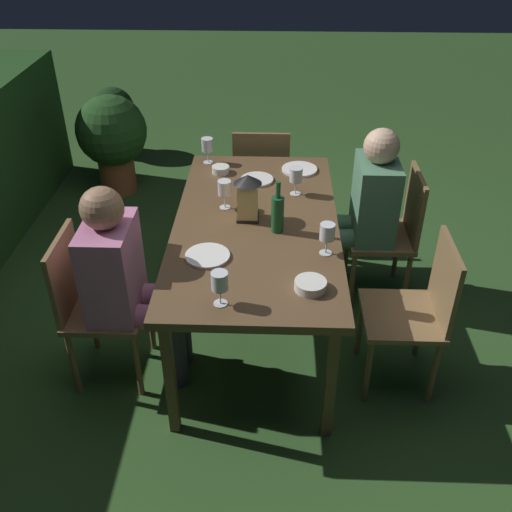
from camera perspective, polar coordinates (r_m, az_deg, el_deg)
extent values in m
plane|color=#2D5123|center=(3.59, 0.00, -7.02)|extent=(16.00, 16.00, 0.00)
cube|color=brown|center=(3.16, 0.00, 3.08)|extent=(1.74, 0.90, 0.04)
cube|color=brown|center=(2.78, 7.44, -12.41)|extent=(0.05, 0.05, 0.71)
cube|color=brown|center=(4.05, 5.80, 4.16)|extent=(0.05, 0.05, 0.71)
cube|color=brown|center=(2.81, -8.56, -11.98)|extent=(0.05, 0.05, 0.71)
cube|color=brown|center=(4.07, -4.97, 4.36)|extent=(0.05, 0.05, 0.71)
cube|color=brown|center=(4.35, 0.56, 7.73)|extent=(0.40, 0.42, 0.03)
cube|color=brown|center=(4.08, 0.51, 9.40)|extent=(0.03, 0.40, 0.42)
cylinder|color=brown|center=(4.61, -1.64, 6.18)|extent=(0.03, 0.03, 0.42)
cylinder|color=brown|center=(4.60, 2.86, 6.10)|extent=(0.03, 0.03, 0.42)
cylinder|color=brown|center=(4.31, -1.91, 4.08)|extent=(0.03, 0.03, 0.42)
cylinder|color=brown|center=(4.31, 2.89, 3.99)|extent=(0.03, 0.03, 0.42)
cube|color=brown|center=(3.13, -14.54, -5.15)|extent=(0.42, 0.40, 0.03)
cube|color=brown|center=(3.06, -18.51, -1.70)|extent=(0.40, 0.03, 0.42)
cylinder|color=brown|center=(3.37, -10.46, -6.33)|extent=(0.03, 0.03, 0.42)
cylinder|color=brown|center=(3.11, -11.71, -10.60)|extent=(0.03, 0.03, 0.42)
cylinder|color=brown|center=(3.45, -16.01, -6.05)|extent=(0.03, 0.03, 0.42)
cylinder|color=brown|center=(3.20, -17.73, -10.16)|extent=(0.03, 0.03, 0.42)
cube|color=#C675A3|center=(2.96, -14.15, -1.21)|extent=(0.38, 0.24, 0.50)
sphere|color=#997051|center=(2.78, -15.12, 4.61)|extent=(0.21, 0.21, 0.21)
cylinder|color=#C675A3|center=(3.14, -10.70, -3.87)|extent=(0.13, 0.36, 0.13)
cylinder|color=#C675A3|center=(3.00, -11.35, -5.97)|extent=(0.13, 0.36, 0.13)
cylinder|color=#333338|center=(3.26, -7.49, -7.28)|extent=(0.11, 0.11, 0.45)
cylinder|color=#333338|center=(3.12, -7.97, -9.44)|extent=(0.11, 0.11, 0.45)
cube|color=brown|center=(3.71, 12.20, 1.93)|extent=(0.42, 0.40, 0.03)
cube|color=brown|center=(3.64, 15.53, 4.85)|extent=(0.40, 0.02, 0.42)
cylinder|color=brown|center=(3.66, 9.56, -2.49)|extent=(0.03, 0.03, 0.42)
cylinder|color=brown|center=(3.95, 9.03, 0.60)|extent=(0.03, 0.03, 0.42)
cylinder|color=brown|center=(3.72, 14.76, -2.55)|extent=(0.03, 0.03, 0.42)
cylinder|color=brown|center=(4.01, 13.85, 0.50)|extent=(0.03, 0.03, 0.42)
cube|color=#4C7A5B|center=(3.57, 11.75, 5.56)|extent=(0.38, 0.24, 0.50)
sphere|color=#D1A889|center=(3.42, 12.42, 10.63)|extent=(0.21, 0.21, 0.21)
cylinder|color=#4C7A5B|center=(3.59, 9.31, 1.62)|extent=(0.13, 0.36, 0.13)
cylinder|color=#4C7A5B|center=(3.74, 9.04, 3.09)|extent=(0.13, 0.36, 0.13)
cylinder|color=#333338|center=(3.70, 6.53, -1.43)|extent=(0.11, 0.11, 0.45)
cylinder|color=#333338|center=(3.85, 6.37, 0.11)|extent=(0.11, 0.11, 0.45)
cube|color=brown|center=(3.09, 14.25, -5.80)|extent=(0.42, 0.40, 0.03)
cube|color=brown|center=(3.00, 18.35, -2.46)|extent=(0.40, 0.02, 0.42)
cylinder|color=brown|center=(3.07, 11.09, -11.18)|extent=(0.03, 0.03, 0.42)
cylinder|color=brown|center=(3.33, 10.31, -6.80)|extent=(0.03, 0.03, 0.42)
cylinder|color=brown|center=(3.14, 17.33, -11.04)|extent=(0.03, 0.03, 0.42)
cylinder|color=brown|center=(3.40, 16.03, -6.78)|extent=(0.03, 0.03, 0.42)
cube|color=black|center=(3.18, -0.81, 3.90)|extent=(0.12, 0.12, 0.01)
cube|color=#F9D17A|center=(3.13, -0.82, 5.61)|extent=(0.11, 0.11, 0.20)
cone|color=black|center=(3.07, -0.84, 7.66)|extent=(0.15, 0.15, 0.05)
cylinder|color=#195128|center=(3.02, 2.16, 4.16)|extent=(0.07, 0.07, 0.20)
cylinder|color=#195128|center=(2.95, 2.22, 6.61)|extent=(0.03, 0.03, 0.09)
cylinder|color=silver|center=(2.91, 6.95, 0.31)|extent=(0.06, 0.06, 0.00)
cylinder|color=silver|center=(2.88, 7.00, 1.01)|extent=(0.01, 0.01, 0.08)
cylinder|color=silver|center=(2.84, 7.12, 2.41)|extent=(0.08, 0.08, 0.08)
cylinder|color=maroon|center=(2.85, 7.08, 2.00)|extent=(0.07, 0.07, 0.03)
cylinder|color=silver|center=(2.56, -3.55, -4.73)|extent=(0.06, 0.06, 0.00)
cylinder|color=silver|center=(2.53, -3.58, -3.99)|extent=(0.01, 0.01, 0.08)
cylinder|color=silver|center=(2.48, -3.65, -2.49)|extent=(0.08, 0.08, 0.08)
cylinder|color=maroon|center=(2.50, -3.63, -2.93)|extent=(0.07, 0.07, 0.03)
cylinder|color=silver|center=(3.85, -4.79, 9.30)|extent=(0.06, 0.06, 0.00)
cylinder|color=silver|center=(3.83, -4.82, 9.87)|extent=(0.01, 0.01, 0.08)
cylinder|color=silver|center=(3.80, -4.88, 11.01)|extent=(0.08, 0.08, 0.08)
cylinder|color=maroon|center=(3.81, -4.87, 10.68)|extent=(0.07, 0.07, 0.03)
cylinder|color=silver|center=(3.44, 3.94, 6.23)|extent=(0.06, 0.06, 0.00)
cylinder|color=silver|center=(3.43, 3.96, 6.85)|extent=(0.01, 0.01, 0.08)
cylinder|color=silver|center=(3.39, 4.02, 8.09)|extent=(0.08, 0.08, 0.08)
cylinder|color=maroon|center=(3.40, 4.00, 7.73)|extent=(0.07, 0.07, 0.03)
cylinder|color=silver|center=(3.29, -3.10, 4.87)|extent=(0.06, 0.06, 0.00)
cylinder|color=silver|center=(3.27, -3.12, 5.52)|extent=(0.01, 0.01, 0.08)
cylinder|color=silver|center=(3.23, -3.17, 6.80)|extent=(0.08, 0.08, 0.08)
cylinder|color=maroon|center=(3.25, -3.15, 6.43)|extent=(0.07, 0.07, 0.03)
cylinder|color=white|center=(3.59, 0.10, 7.63)|extent=(0.20, 0.20, 0.01)
cylinder|color=white|center=(3.74, 4.36, 8.61)|extent=(0.23, 0.23, 0.01)
cylinder|color=white|center=(2.86, -4.86, 0.01)|extent=(0.22, 0.22, 0.01)
cylinder|color=silver|center=(2.64, 5.45, -2.91)|extent=(0.15, 0.15, 0.05)
cylinder|color=#424C1E|center=(2.63, 5.46, -2.75)|extent=(0.13, 0.13, 0.01)
cylinder|color=silver|center=(3.69, -3.54, 8.60)|extent=(0.11, 0.11, 0.04)
cylinder|color=tan|center=(3.69, -3.55, 8.72)|extent=(0.09, 0.09, 0.01)
cylinder|color=#9E5133|center=(5.20, -13.61, 7.90)|extent=(0.31, 0.31, 0.31)
sphere|color=#234C1E|center=(5.04, -14.22, 12.02)|extent=(0.59, 0.59, 0.59)
cylinder|color=brown|center=(5.98, -13.65, 11.24)|extent=(0.32, 0.32, 0.28)
sphere|color=#193816|center=(5.87, -14.07, 14.06)|extent=(0.41, 0.41, 0.41)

